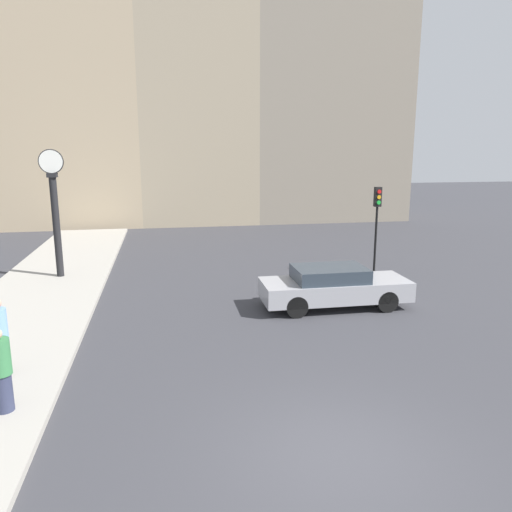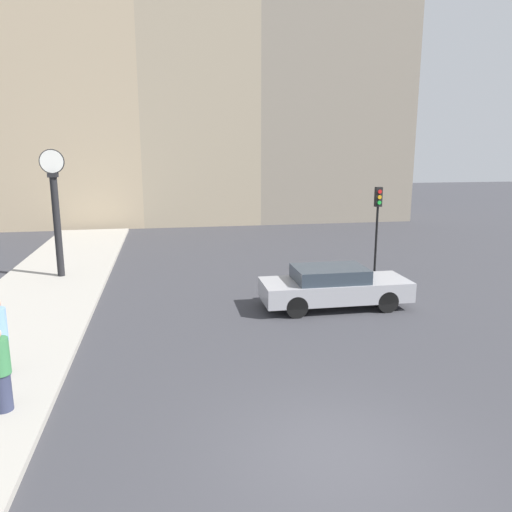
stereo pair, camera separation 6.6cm
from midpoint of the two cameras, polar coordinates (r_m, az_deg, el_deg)
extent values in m
plane|color=#38383D|center=(9.08, 9.00, -21.72)|extent=(120.00, 120.00, 0.00)
cube|color=#A39E93|center=(19.35, -23.04, -3.61)|extent=(3.99, 26.24, 0.14)
cube|color=tan|center=(35.13, -21.61, 14.24)|extent=(9.99, 5.00, 13.45)
cube|color=gray|center=(34.64, -6.77, 15.69)|extent=(7.52, 5.00, 14.25)
cube|color=gray|center=(36.41, 8.17, 15.94)|extent=(10.59, 5.00, 14.82)
cube|color=#9E9EA3|center=(16.22, 8.87, -3.78)|extent=(4.71, 1.74, 0.62)
cube|color=#2D3842|center=(16.02, 8.30, -2.02)|extent=(2.26, 1.56, 0.43)
cylinder|color=black|center=(17.49, 12.56, -3.62)|extent=(0.68, 0.22, 0.68)
cylinder|color=black|center=(16.16, 14.64, -5.05)|extent=(0.68, 0.22, 0.68)
cylinder|color=black|center=(16.59, 3.20, -4.21)|extent=(0.68, 0.22, 0.68)
cylinder|color=black|center=(15.19, 4.54, -5.81)|extent=(0.68, 0.22, 0.68)
cylinder|color=black|center=(20.30, 13.40, 1.61)|extent=(0.09, 0.09, 2.79)
cube|color=black|center=(20.05, 13.65, 6.59)|extent=(0.26, 0.20, 0.76)
cylinder|color=red|center=(19.92, 13.82, 7.15)|extent=(0.15, 0.04, 0.15)
cylinder|color=orange|center=(19.94, 13.79, 6.56)|extent=(0.15, 0.04, 0.15)
cylinder|color=green|center=(19.96, 13.76, 5.96)|extent=(0.15, 0.04, 0.15)
cylinder|color=black|center=(20.54, -21.91, 3.02)|extent=(0.27, 0.27, 3.81)
cube|color=black|center=(20.34, -22.37, 8.55)|extent=(0.35, 0.35, 0.16)
cylinder|color=black|center=(20.32, -22.48, 9.95)|extent=(0.91, 0.04, 0.91)
cylinder|color=white|center=(20.32, -22.48, 9.95)|extent=(0.84, 0.06, 0.84)
cylinder|color=#2D334C|center=(12.44, -27.22, -10.41)|extent=(0.33, 0.33, 0.79)
cylinder|color=#2D334C|center=(10.92, -27.09, -13.72)|extent=(0.35, 0.35, 0.75)
camera|label=1|loc=(0.03, -90.12, -0.03)|focal=35.00mm
camera|label=2|loc=(0.03, 89.88, 0.03)|focal=35.00mm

